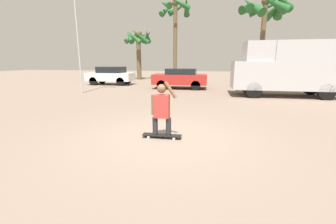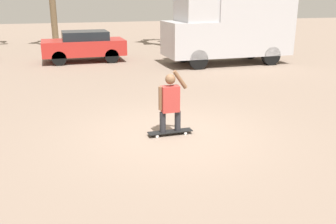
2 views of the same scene
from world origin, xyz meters
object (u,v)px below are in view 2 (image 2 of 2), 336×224
Objects in this scene: skateboard at (170,132)px; camper_van at (230,28)px; parked_car_red at (84,45)px; person_skateboarder at (170,100)px.

skateboard is 0.18× the size of camper_van.
skateboard is at bearing -123.56° from camper_van.
parked_car_red is (-6.48, 2.63, -0.88)m from camper_van.
person_skateboarder is at bearing -123.57° from camper_van.
skateboard is 0.27× the size of parked_car_red.
camper_van is (5.55, 8.36, 0.84)m from person_skateboarder.
skateboard is 0.73× the size of person_skateboarder.
skateboard is 11.05m from parked_car_red.
skateboard is 0.76m from person_skateboarder.
skateboard is at bearing -85.16° from parked_car_red.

